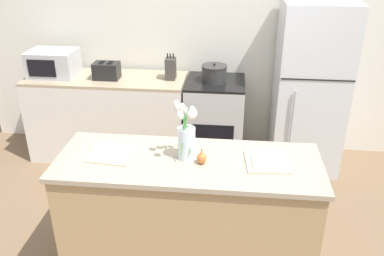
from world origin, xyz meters
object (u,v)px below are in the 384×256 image
object	(u,v)px
flower_vase	(186,137)
plate_setting_right	(268,161)
plate_setting_left	(112,153)
toaster	(107,71)
microwave	(53,63)
refrigerator	(309,89)
knife_block	(171,69)
pear_figurine	(202,158)
stove_range	(214,121)
cooking_pot	(214,73)

from	to	relation	value
flower_vase	plate_setting_right	bearing A→B (deg)	-0.68
plate_setting_left	toaster	size ratio (longest dim) A/B	1.12
plate_setting_left	microwave	size ratio (longest dim) A/B	0.65
plate_setting_left	plate_setting_right	world-z (taller)	same
refrigerator	plate_setting_right	size ratio (longest dim) A/B	5.52
toaster	knife_block	size ratio (longest dim) A/B	1.04
pear_figurine	knife_block	bearing A→B (deg)	105.50
plate_setting_left	knife_block	distance (m)	1.61
stove_range	plate_setting_right	distance (m)	1.70
stove_range	microwave	distance (m)	1.81
pear_figurine	plate_setting_right	world-z (taller)	pear_figurine
plate_setting_left	plate_setting_right	size ratio (longest dim) A/B	1.00
flower_vase	refrigerator	bearing A→B (deg)	55.83
flower_vase	cooking_pot	bearing A→B (deg)	86.30
stove_range	toaster	distance (m)	1.25
plate_setting_left	pear_figurine	bearing A→B (deg)	-5.13
flower_vase	pear_figurine	size ratio (longest dim) A/B	3.88
stove_range	microwave	world-z (taller)	microwave
toaster	microwave	size ratio (longest dim) A/B	0.58
pear_figurine	cooking_pot	world-z (taller)	cooking_pot
pear_figurine	plate_setting_left	size ratio (longest dim) A/B	0.35
plate_setting_left	microwave	xyz separation A→B (m)	(-1.08, 1.57, 0.13)
stove_range	refrigerator	world-z (taller)	refrigerator
stove_range	refrigerator	size ratio (longest dim) A/B	0.53
microwave	pear_figurine	bearing A→B (deg)	-43.74
refrigerator	plate_setting_left	xyz separation A→B (m)	(-1.58, -1.58, 0.05)
pear_figurine	toaster	bearing A→B (deg)	125.11
plate_setting_left	toaster	xyz separation A→B (m)	(-0.50, 1.54, 0.08)
stove_range	plate_setting_left	world-z (taller)	plate_setting_left
pear_figurine	plate_setting_right	size ratio (longest dim) A/B	0.35
refrigerator	plate_setting_right	world-z (taller)	refrigerator
refrigerator	microwave	world-z (taller)	refrigerator
cooking_pot	stove_range	bearing A→B (deg)	42.37
refrigerator	cooking_pot	bearing A→B (deg)	-179.14
stove_range	plate_setting_left	bearing A→B (deg)	-111.83
stove_range	pear_figurine	xyz separation A→B (m)	(-0.01, -1.63, 0.49)
microwave	knife_block	size ratio (longest dim) A/B	1.78
plate_setting_right	knife_block	size ratio (longest dim) A/B	1.16
toaster	cooking_pot	size ratio (longest dim) A/B	1.08
pear_figurine	toaster	xyz separation A→B (m)	(-1.12, 1.59, 0.05)
plate_setting_left	refrigerator	bearing A→B (deg)	44.91
plate_setting_left	flower_vase	bearing A→B (deg)	0.72
microwave	stove_range	bearing A→B (deg)	0.02
microwave	knife_block	world-z (taller)	same
stove_range	cooking_pot	xyz separation A→B (m)	(-0.02, -0.01, 0.54)
stove_range	plate_setting_left	size ratio (longest dim) A/B	2.92
cooking_pot	knife_block	world-z (taller)	knife_block
flower_vase	cooking_pot	xyz separation A→B (m)	(0.10, 1.56, -0.07)
stove_range	cooking_pot	world-z (taller)	cooking_pot
cooking_pot	microwave	distance (m)	1.70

